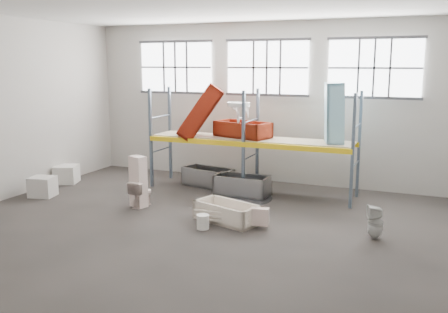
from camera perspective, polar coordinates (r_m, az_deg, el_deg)
The scene contains 32 objects.
floor at distance 11.58m, azimuth -2.91°, elevation -8.36°, with size 12.00×10.00×0.10m, color #443E3B.
ceiling at distance 11.02m, azimuth -3.17°, elevation 17.57°, with size 12.00×10.00×0.10m, color silver.
wall_back at distance 15.69m, azimuth 5.06°, elevation 6.19°, with size 12.00×0.10×5.00m, color #A9A59D.
wall_front at distance 6.88m, azimuth -21.67°, elevation -0.41°, with size 12.00×0.10×5.00m, color #A6A29A.
window_left at distance 16.80m, azimuth -5.61°, elevation 10.24°, with size 2.60×0.04×1.60m, color white.
window_mid at distance 15.54m, azimuth 5.00°, elevation 10.21°, with size 2.60×0.04×1.60m, color white.
window_right at distance 14.87m, azimuth 17.00°, elevation 9.77°, with size 2.60×0.04×1.60m, color white.
rack_upright_la at distance 15.10m, azimuth -8.47°, elevation 2.12°, with size 0.08×0.08×3.00m, color slate.
rack_upright_lb at distance 16.12m, azimuth -6.26°, elevation 2.72°, with size 0.08×0.08×3.00m, color slate.
rack_upright_ma at distance 13.79m, azimuth 2.26°, elevation 1.41°, with size 0.08×0.08×3.00m, color slate.
rack_upright_mb at distance 14.91m, azimuth 3.88°, elevation 2.10°, with size 0.08×0.08×3.00m, color slate.
rack_upright_ra at distance 13.06m, azimuth 14.67°, elevation 0.54°, with size 0.08×0.08×3.00m, color slate.
rack_upright_rb at distance 14.24m, azimuth 15.38°, elevation 1.32°, with size 0.08×0.08×3.00m, color slate.
rack_beam_front at distance 13.79m, azimuth 2.26°, elevation 1.41°, with size 6.00×0.10×0.14m, color yellow.
rack_beam_back at distance 14.91m, azimuth 3.88°, elevation 2.10°, with size 6.00×0.10×0.14m, color yellow.
shelf_deck at distance 14.34m, azimuth 3.10°, elevation 2.09°, with size 5.90×1.10×0.03m, color gray.
wet_patch at distance 13.93m, azimuth 1.92°, elevation -4.80°, with size 1.80×1.80×0.00m, color black.
bathtub_beige at distance 11.85m, azimuth 0.35°, elevation -6.47°, with size 1.56×0.74×0.46m, color silver, non-canonical shape.
cistern_spare at distance 11.40m, azimuth 4.14°, elevation -6.94°, with size 0.42×0.20×0.40m, color beige.
sink_in_tub at distance 11.96m, azimuth 0.40°, elevation -6.65°, with size 0.45×0.45×0.16m, color beige.
toilet_beige at distance 13.21m, azimuth -9.54°, elevation -4.23°, with size 0.40×0.70×0.71m, color beige.
cistern_tall at distance 13.13m, azimuth -9.89°, elevation -2.88°, with size 0.44×0.28×1.36m, color #F3D5CB.
toilet_white at distance 11.18m, azimuth 17.12°, elevation -7.28°, with size 0.33×0.34×0.74m, color silver.
steel_tub_left at distance 15.18m, azimuth -1.87°, elevation -2.40°, with size 1.55×0.72×0.57m, color #94979A, non-canonical shape.
steel_tub_right at distance 14.17m, azimuth 2.08°, elevation -3.35°, with size 1.56×0.73×0.57m, color #94979C, non-canonical shape.
rust_tub_flat at distance 14.48m, azimuth 2.17°, elevation 3.14°, with size 1.66×0.78×0.47m, color maroon, non-canonical shape.
rust_tub_tilted at distance 14.73m, azimuth -2.75°, elevation 5.13°, with size 1.77×0.83×0.50m, color #981C0A, non-canonical shape.
sink_on_shelf at distance 14.07m, azimuth 1.66°, elevation 4.05°, with size 0.68×0.52×0.60m, color white.
blue_tub_upright at distance 13.74m, azimuth 12.64°, elevation 4.89°, with size 1.65×0.77×0.46m, color #90CAE2, non-canonical shape.
bucket at distance 11.38m, azimuth -2.46°, elevation -7.56°, with size 0.28×0.28×0.33m, color white.
carton_near at distance 14.94m, azimuth -20.26°, elevation -3.29°, with size 0.66×0.57×0.57m, color beige.
carton_far at distance 16.37m, azimuth -17.77°, elevation -1.96°, with size 0.67×0.67×0.56m, color silver.
Camera 1 is at (4.77, -9.84, 3.74)m, focal length 39.50 mm.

